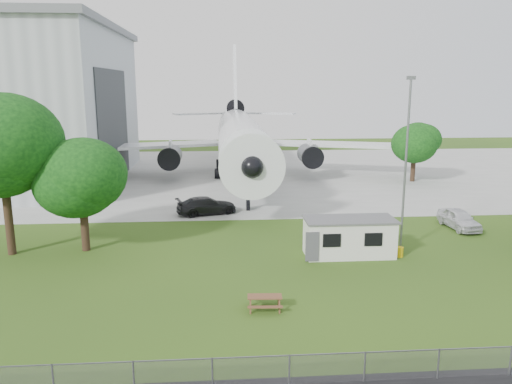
{
  "coord_description": "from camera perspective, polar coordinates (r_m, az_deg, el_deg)",
  "views": [
    {
      "loc": [
        -4.59,
        -26.92,
        11.57
      ],
      "look_at": [
        -2.02,
        8.0,
        4.0
      ],
      "focal_mm": 35.0,
      "sensor_mm": 36.0,
      "label": 1
    }
  ],
  "objects": [
    {
      "name": "ground",
      "position": [
        29.66,
        5.12,
        -10.82
      ],
      "size": [
        160.0,
        160.0,
        0.0
      ],
      "primitive_type": "plane",
      "color": "#40631B"
    },
    {
      "name": "concrete_apron",
      "position": [
        66.1,
        -0.17,
        2.13
      ],
      "size": [
        120.0,
        46.0,
        0.03
      ],
      "primitive_type": "cube",
      "color": "#B7B7B2",
      "rests_on": "ground"
    },
    {
      "name": "airliner",
      "position": [
        63.14,
        -1.85,
        6.47
      ],
      "size": [
        46.36,
        47.73,
        17.69
      ],
      "color": "white",
      "rests_on": "ground"
    },
    {
      "name": "site_cabin",
      "position": [
        34.99,
        10.62,
        -5.06
      ],
      "size": [
        6.75,
        2.7,
        2.62
      ],
      "color": "silver",
      "rests_on": "ground"
    },
    {
      "name": "picnic_west",
      "position": [
        26.91,
        1.0,
        -13.27
      ],
      "size": [
        1.88,
        1.59,
        0.76
      ],
      "primitive_type": null,
      "rotation": [
        0.0,
        0.0,
        -0.05
      ],
      "color": "brown",
      "rests_on": "ground"
    },
    {
      "name": "fence",
      "position": [
        21.41,
        9.48,
        -20.7
      ],
      "size": [
        58.0,
        0.04,
        1.3
      ],
      "primitive_type": "cube",
      "color": "gray",
      "rests_on": "ground"
    },
    {
      "name": "lamp_mast",
      "position": [
        35.94,
        16.72,
        2.77
      ],
      "size": [
        0.16,
        0.16,
        12.0
      ],
      "primitive_type": "cylinder",
      "color": "slate",
      "rests_on": "ground"
    },
    {
      "name": "tree_west_big",
      "position": [
        37.42,
        -27.1,
        4.15
      ],
      "size": [
        8.43,
        8.43,
        11.42
      ],
      "color": "#382619",
      "rests_on": "ground"
    },
    {
      "name": "tree_west_small",
      "position": [
        36.49,
        -19.38,
        1.74
      ],
      "size": [
        6.36,
        6.36,
        8.58
      ],
      "color": "#382619",
      "rests_on": "ground"
    },
    {
      "name": "tree_far_apron",
      "position": [
        62.97,
        17.69,
        5.43
      ],
      "size": [
        5.51,
        5.51,
        7.54
      ],
      "color": "#382619",
      "rests_on": "ground"
    },
    {
      "name": "car_ne_hatch",
      "position": [
        44.05,
        22.18,
        -2.88
      ],
      "size": [
        2.19,
        4.77,
        1.59
      ],
      "primitive_type": "imported",
      "rotation": [
        0.0,
        0.0,
        0.07
      ],
      "color": "silver",
      "rests_on": "ground"
    },
    {
      "name": "car_apron_van",
      "position": [
        45.5,
        -5.67,
        -1.57
      ],
      "size": [
        5.83,
        3.69,
        1.57
      ],
      "primitive_type": "imported",
      "rotation": [
        0.0,
        0.0,
        1.87
      ],
      "color": "black",
      "rests_on": "ground"
    }
  ]
}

